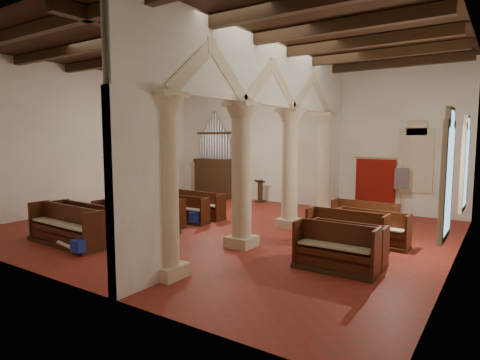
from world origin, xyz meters
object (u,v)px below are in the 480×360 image
Objects in this scene: lectern at (260,193)px; processional_banner at (401,202)px; pipe_organ at (215,171)px; nave_pew_0 at (65,232)px; aisle_pew_0 at (335,255)px.

processional_banner reaches higher than lectern.
pipe_organ reaches higher than nave_pew_0.
pipe_organ is 2.28× the size of aisle_pew_0.
processional_banner is at bearing -7.54° from pipe_organ.
aisle_pew_0 is (9.27, -7.53, -0.99)m from pipe_organ.
pipe_organ is at bearing 153.33° from processional_banner.
pipe_organ is 9.46m from processional_banner.
processional_banner is 1.12× the size of aisle_pew_0.
pipe_organ is 3.98× the size of lectern.
nave_pew_0 is at bearing -164.19° from aisle_pew_0.
nave_pew_0 is at bearing -150.56° from processional_banner.
nave_pew_0 is (1.92, -9.67, -1.00)m from pipe_organ.
lectern is at bearing 87.58° from nave_pew_0.
pipe_organ is 2.88m from lectern.
lectern is 0.57× the size of aisle_pew_0.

